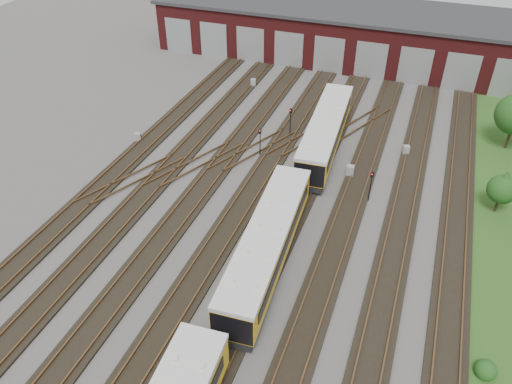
% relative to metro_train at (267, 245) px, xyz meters
% --- Properties ---
extents(ground, '(120.00, 120.00, 0.00)m').
position_rel_metro_train_xyz_m(ground, '(-2.00, -0.43, -1.88)').
color(ground, '#42403E').
rests_on(ground, ground).
extents(track_network, '(30.40, 70.00, 0.33)m').
position_rel_metro_train_xyz_m(track_network, '(-2.17, 0.16, -1.78)').
color(track_network, black).
rests_on(track_network, ground).
extents(maintenance_shed, '(51.00, 12.50, 6.35)m').
position_rel_metro_train_xyz_m(maintenance_shed, '(-2.01, 39.54, 1.32)').
color(maintenance_shed, '#551516').
rests_on(maintenance_shed, ground).
extents(metro_train, '(3.54, 46.82, 3.03)m').
position_rel_metro_train_xyz_m(metro_train, '(0.00, 0.00, 0.00)').
color(metro_train, black).
rests_on(metro_train, ground).
extents(signal_mast_0, '(0.25, 0.23, 2.68)m').
position_rel_metro_train_xyz_m(signal_mast_0, '(-5.31, 13.18, -0.15)').
color(signal_mast_0, black).
rests_on(signal_mast_0, ground).
extents(signal_mast_1, '(0.25, 0.24, 2.73)m').
position_rel_metro_train_xyz_m(signal_mast_1, '(-0.48, 7.88, -0.13)').
color(signal_mast_1, black).
rests_on(signal_mast_1, ground).
extents(signal_mast_2, '(0.27, 0.26, 2.93)m').
position_rel_metro_train_xyz_m(signal_mast_2, '(-3.77, 17.41, -0.00)').
color(signal_mast_2, black).
rests_on(signal_mast_2, ground).
extents(signal_mast_3, '(0.26, 0.25, 2.76)m').
position_rel_metro_train_xyz_m(signal_mast_3, '(5.22, 9.71, -0.10)').
color(signal_mast_3, black).
rests_on(signal_mast_3, ground).
extents(relay_cabinet_0, '(0.67, 0.62, 0.91)m').
position_rel_metro_train_xyz_m(relay_cabinet_0, '(-17.00, 11.35, -1.43)').
color(relay_cabinet_0, '#96999B').
rests_on(relay_cabinet_0, ground).
extents(relay_cabinet_1, '(0.65, 0.58, 0.92)m').
position_rel_metro_train_xyz_m(relay_cabinet_1, '(-11.08, 26.79, -1.42)').
color(relay_cabinet_1, '#96999B').
rests_on(relay_cabinet_1, ground).
extents(relay_cabinet_2, '(0.68, 0.60, 1.00)m').
position_rel_metro_train_xyz_m(relay_cabinet_2, '(-0.22, 11.71, -1.38)').
color(relay_cabinet_2, '#96999B').
rests_on(relay_cabinet_2, ground).
extents(relay_cabinet_3, '(0.66, 0.55, 1.06)m').
position_rel_metro_train_xyz_m(relay_cabinet_3, '(3.10, 12.61, -1.35)').
color(relay_cabinet_3, '#96999B').
rests_on(relay_cabinet_3, ground).
extents(relay_cabinet_4, '(0.69, 0.64, 0.92)m').
position_rel_metro_train_xyz_m(relay_cabinet_4, '(7.17, 17.83, -1.42)').
color(relay_cabinet_4, '#96999B').
rests_on(relay_cabinet_4, ground).
extents(tree_3, '(2.27, 2.27, 3.76)m').
position_rel_metro_train_xyz_m(tree_3, '(14.75, 11.76, 0.53)').
color(tree_3, '#312616').
rests_on(tree_3, ground).
extents(bush_0, '(1.20, 1.20, 1.20)m').
position_rel_metro_train_xyz_m(bush_0, '(14.00, -3.87, -1.28)').
color(bush_0, '#124012').
rests_on(bush_0, ground).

